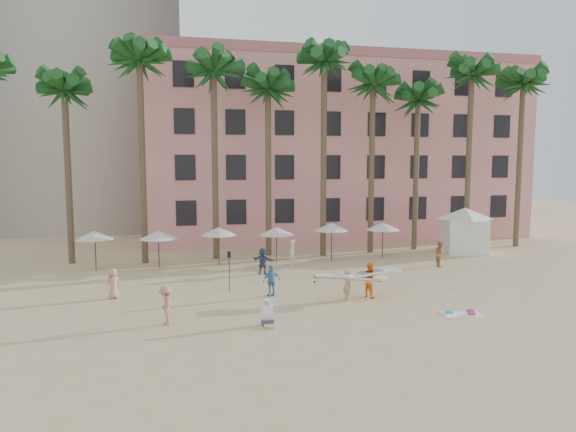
% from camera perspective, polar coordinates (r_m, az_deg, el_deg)
% --- Properties ---
extents(ground, '(120.00, 120.00, 0.00)m').
position_cam_1_polar(ground, '(24.73, 6.89, -10.63)').
color(ground, '#D1B789').
rests_on(ground, ground).
extents(pink_hotel, '(35.00, 14.00, 16.00)m').
position_cam_1_polar(pink_hotel, '(50.58, 4.60, 7.12)').
color(pink_hotel, pink).
rests_on(pink_hotel, ground).
extents(palm_row, '(44.40, 5.40, 16.30)m').
position_cam_1_polar(palm_row, '(38.69, 0.17, 14.83)').
color(palm_row, brown).
rests_on(palm_row, ground).
extents(umbrella_row, '(22.50, 2.70, 2.73)m').
position_cam_1_polar(umbrella_row, '(35.47, -4.47, -1.64)').
color(umbrella_row, '#332B23').
rests_on(umbrella_row, ground).
extents(cabana, '(5.54, 5.54, 3.50)m').
position_cam_1_polar(cabana, '(42.39, 19.02, -1.05)').
color(cabana, white).
rests_on(cabana, ground).
extents(beach_towel, '(1.91, 1.21, 0.14)m').
position_cam_1_polar(beach_towel, '(25.70, 18.77, -10.20)').
color(beach_towel, white).
rests_on(beach_towel, ground).
extents(carrier_yellow, '(3.46, 1.22, 1.65)m').
position_cam_1_polar(carrier_yellow, '(26.72, 6.61, -7.24)').
color(carrier_yellow, tan).
rests_on(carrier_yellow, ground).
extents(carrier_white, '(3.08, 1.29, 1.86)m').
position_cam_1_polar(carrier_white, '(27.40, 9.11, -6.87)').
color(carrier_white, orange).
rests_on(carrier_white, ground).
extents(beachgoers, '(21.55, 11.93, 1.80)m').
position_cam_1_polar(beachgoers, '(29.45, -1.96, -6.16)').
color(beachgoers, '#A77345').
rests_on(beachgoers, ground).
extents(paddle, '(0.18, 0.04, 2.23)m').
position_cam_1_polar(paddle, '(28.24, -6.55, -5.56)').
color(paddle, black).
rests_on(paddle, ground).
extents(seated_man, '(0.49, 0.86, 1.12)m').
position_cam_1_polar(seated_man, '(22.71, -2.27, -11.11)').
color(seated_man, '#3F3F4C').
rests_on(seated_man, ground).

